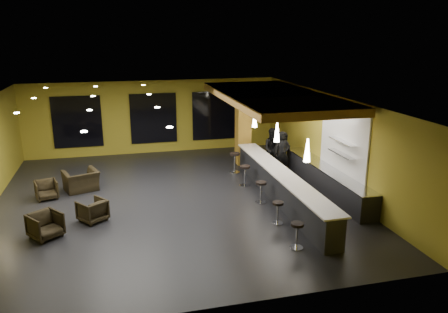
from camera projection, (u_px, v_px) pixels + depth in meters
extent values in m
cube|color=black|center=(173.00, 201.00, 15.44)|extent=(12.00, 13.00, 0.10)
cube|color=black|center=(169.00, 99.00, 14.44)|extent=(12.00, 13.00, 0.10)
cube|color=olive|center=(153.00, 117.00, 21.05)|extent=(12.00, 0.10, 3.50)
cube|color=olive|center=(213.00, 235.00, 8.83)|extent=(12.00, 0.10, 3.50)
cube|color=olive|center=(332.00, 141.00, 16.36)|extent=(0.10, 13.00, 3.50)
cube|color=olive|center=(272.00, 97.00, 16.37)|extent=(3.60, 8.00, 0.28)
cube|color=black|center=(77.00, 122.00, 20.14)|extent=(2.20, 0.06, 2.40)
cube|color=black|center=(154.00, 118.00, 20.96)|extent=(2.20, 0.06, 2.40)
cube|color=black|center=(214.00, 116.00, 21.66)|extent=(2.20, 0.06, 2.40)
cube|color=white|center=(343.00, 141.00, 15.34)|extent=(0.06, 3.20, 2.40)
cube|color=black|center=(280.00, 187.00, 15.21)|extent=(0.60, 8.00, 1.00)
cube|color=silver|center=(281.00, 173.00, 15.06)|extent=(0.78, 8.10, 0.05)
cube|color=black|center=(326.00, 180.00, 16.16)|extent=(0.70, 6.00, 0.86)
cube|color=silver|center=(327.00, 168.00, 16.04)|extent=(0.72, 6.00, 0.03)
cube|color=silver|center=(342.00, 154.00, 15.23)|extent=(0.30, 1.50, 0.03)
cube|color=silver|center=(343.00, 141.00, 15.11)|extent=(0.30, 1.50, 0.03)
cube|color=#A27624|center=(243.00, 125.00, 19.15)|extent=(0.60, 0.60, 3.50)
cone|color=white|center=(307.00, 150.00, 12.84)|extent=(0.20, 0.20, 0.70)
cone|color=white|center=(277.00, 132.00, 15.17)|extent=(0.20, 0.20, 0.70)
cone|color=white|center=(255.00, 119.00, 17.50)|extent=(0.20, 0.20, 0.70)
imported|color=black|center=(282.00, 153.00, 17.90)|extent=(0.72, 0.53, 1.80)
imported|color=black|center=(273.00, 149.00, 18.47)|extent=(1.08, 0.97, 1.82)
imported|color=black|center=(282.00, 151.00, 18.40)|extent=(0.85, 0.57, 1.71)
imported|color=black|center=(45.00, 225.00, 12.48)|extent=(1.13, 1.14, 0.75)
imported|color=black|center=(92.00, 210.00, 13.58)|extent=(1.06, 1.06, 0.70)
imported|color=black|center=(47.00, 190.00, 15.40)|extent=(0.89, 0.90, 0.67)
imported|color=black|center=(81.00, 181.00, 16.19)|extent=(1.46, 1.37, 0.77)
cylinder|color=silver|center=(296.00, 248.00, 11.94)|extent=(0.38, 0.38, 0.03)
cylinder|color=silver|center=(297.00, 236.00, 11.85)|extent=(0.07, 0.07, 0.66)
cylinder|color=black|center=(297.00, 224.00, 11.75)|extent=(0.36, 0.36, 0.08)
cylinder|color=silver|center=(277.00, 223.00, 13.48)|extent=(0.36, 0.36, 0.03)
cylinder|color=silver|center=(278.00, 213.00, 13.39)|extent=(0.06, 0.06, 0.63)
cylinder|color=black|center=(278.00, 203.00, 13.30)|extent=(0.34, 0.34, 0.07)
cylinder|color=silver|center=(261.00, 202.00, 15.13)|extent=(0.39, 0.39, 0.03)
cylinder|color=silver|center=(261.00, 193.00, 15.03)|extent=(0.07, 0.07, 0.68)
cylinder|color=black|center=(261.00, 183.00, 14.93)|extent=(0.37, 0.37, 0.08)
cylinder|color=silver|center=(245.00, 185.00, 16.77)|extent=(0.41, 0.41, 0.03)
cylinder|color=silver|center=(245.00, 177.00, 16.67)|extent=(0.07, 0.07, 0.71)
cylinder|color=black|center=(245.00, 167.00, 16.57)|extent=(0.39, 0.39, 0.08)
cylinder|color=silver|center=(235.00, 172.00, 18.34)|extent=(0.44, 0.44, 0.03)
cylinder|color=silver|center=(235.00, 163.00, 18.23)|extent=(0.08, 0.08, 0.76)
cylinder|color=black|center=(235.00, 154.00, 18.12)|extent=(0.42, 0.42, 0.09)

